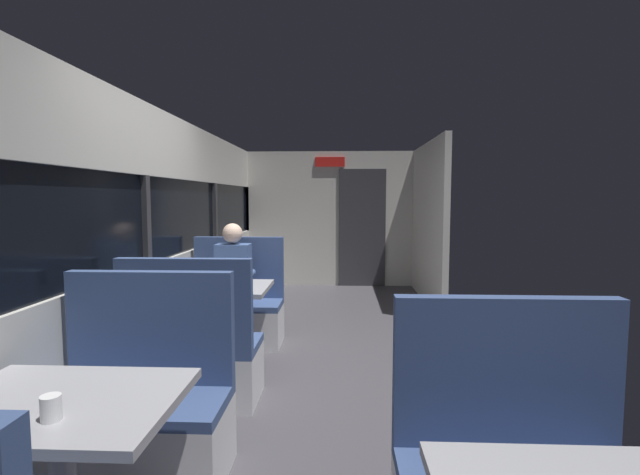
{
  "coord_description": "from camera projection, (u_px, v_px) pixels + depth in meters",
  "views": [
    {
      "loc": [
        0.19,
        -3.77,
        1.52
      ],
      "look_at": [
        -0.14,
        3.51,
        0.89
      ],
      "focal_mm": 26.01,
      "sensor_mm": 36.0,
      "label": 1
    }
  ],
  "objects": [
    {
      "name": "seated_passenger",
      "position": [
        234.0,
        294.0,
        4.72
      ],
      "size": [
        0.47,
        0.55,
        1.26
      ],
      "color": "#26262D",
      "rests_on": "ground_plane"
    },
    {
      "name": "dining_table_near_window",
      "position": [
        60.0,
        424.0,
        1.8
      ],
      "size": [
        0.9,
        0.7,
        0.74
      ],
      "color": "#9E9EA3",
      "rests_on": "ground_plane"
    },
    {
      "name": "bench_mid_window_facing_end",
      "position": [
        194.0,
        359.0,
        3.42
      ],
      "size": [
        0.95,
        0.5,
        1.1
      ],
      "color": "silver",
      "rests_on": "ground_plane"
    },
    {
      "name": "bench_near_window_facing_entry",
      "position": [
        141.0,
        417.0,
        2.52
      ],
      "size": [
        0.95,
        0.5,
        1.1
      ],
      "color": "silver",
      "rests_on": "ground_plane"
    },
    {
      "name": "dining_table_mid_window",
      "position": [
        218.0,
        297.0,
        4.09
      ],
      "size": [
        0.9,
        0.7,
        0.74
      ],
      "color": "#9E9EA3",
      "rests_on": "ground_plane"
    },
    {
      "name": "carriage_window_panel_left",
      "position": [
        144.0,
        247.0,
        3.86
      ],
      "size": [
        0.09,
        8.48,
        2.3
      ],
      "color": "beige",
      "rests_on": "ground_plane"
    },
    {
      "name": "coffee_cup_secondary",
      "position": [
        51.0,
        408.0,
        1.61
      ],
      "size": [
        0.07,
        0.07,
        0.09
      ],
      "color": "white",
      "rests_on": "dining_table_near_window"
    },
    {
      "name": "ground_plane",
      "position": [
        318.0,
        380.0,
        3.89
      ],
      "size": [
        3.3,
        9.2,
        0.02
      ],
      "primitive_type": "cube",
      "color": "#423F44"
    },
    {
      "name": "carriage_end_bulkhead",
      "position": [
        333.0,
        220.0,
        7.97
      ],
      "size": [
        2.9,
        0.11,
        2.3
      ],
      "color": "beige",
      "rests_on": "ground_plane"
    },
    {
      "name": "carriage_aisle_panel_right",
      "position": [
        428.0,
        223.0,
        6.71
      ],
      "size": [
        0.08,
        2.4,
        2.3
      ],
      "primitive_type": "cube",
      "color": "beige",
      "rests_on": "ground_plane"
    },
    {
      "name": "coffee_cup_primary",
      "position": [
        217.0,
        283.0,
        3.99
      ],
      "size": [
        0.07,
        0.07,
        0.09
      ],
      "color": "white",
      "rests_on": "dining_table_mid_window"
    },
    {
      "name": "bench_mid_window_facing_entry",
      "position": [
        236.0,
        312.0,
        4.81
      ],
      "size": [
        0.95,
        0.5,
        1.1
      ],
      "color": "silver",
      "rests_on": "ground_plane"
    }
  ]
}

